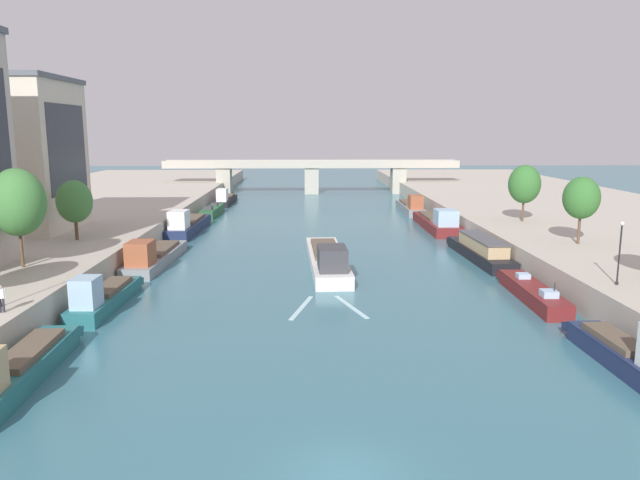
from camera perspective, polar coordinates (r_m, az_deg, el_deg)
ground_plane at (r=24.13m, az=2.34°, el=-21.57°), size 400.00×400.00×0.00m
quay_left at (r=83.67m, az=-25.69°, el=1.41°), size 36.00×170.00×2.42m
quay_right at (r=84.90m, az=24.54°, el=1.62°), size 36.00×170.00×2.42m
barge_midriver at (r=56.32m, az=0.71°, el=-1.76°), size 3.85×19.43×3.08m
wake_behind_barge at (r=44.20m, az=0.61°, el=-6.39°), size 5.60×5.99×0.03m
moored_boat_left_gap_after at (r=34.39m, az=-26.87°, el=-10.91°), size 2.57×12.67×3.14m
moored_boat_left_downstream at (r=46.31m, az=-19.83°, el=-5.08°), size 2.43×11.35×3.11m
moored_boat_left_upstream at (r=59.72m, az=-15.48°, el=-1.47°), size 3.30×15.20×3.08m
moored_boat_left_second at (r=77.25m, az=-12.45°, el=1.40°), size 3.26×15.87×3.45m
moored_boat_left_far at (r=92.62m, az=-10.19°, el=2.72°), size 2.37×10.67×2.39m
moored_boat_left_lone at (r=106.58m, az=-8.95°, el=3.86°), size 2.47×14.17×3.07m
moored_boat_right_second at (r=36.78m, az=27.19°, el=-9.51°), size 2.21×10.40×3.37m
moored_boat_right_near at (r=48.74m, az=19.47°, el=-4.67°), size 2.22×11.87×2.25m
moored_boat_right_midway at (r=62.06m, az=14.98°, el=-0.90°), size 3.15×15.27×2.39m
moored_boat_right_upstream at (r=79.80m, az=11.07°, el=1.69°), size 3.51×16.60×3.21m
moored_boat_right_lone at (r=96.01m, az=8.61°, el=3.18°), size 2.82×15.17×3.11m
tree_left_midway at (r=50.66m, az=-26.80°, el=3.21°), size 4.14×4.14×7.57m
tree_left_by_lamp at (r=61.54m, az=-22.29°, el=3.40°), size 3.34×3.34×5.72m
tree_right_midway at (r=59.84m, az=23.57°, el=3.67°), size 3.29×3.29×6.19m
tree_right_second at (r=72.56m, az=18.84°, el=5.04°), size 3.61×3.61×6.48m
lamppost_right_bank at (r=45.16m, az=26.57°, el=-0.87°), size 0.28×0.28×4.35m
building_left_corner at (r=70.81m, az=-27.76°, el=7.23°), size 13.42×12.47×15.77m
bridge_far at (r=122.93m, az=-0.81°, el=6.43°), size 59.53×4.40×6.76m
person_on_quay at (r=39.13m, az=-28.04°, el=-4.79°), size 0.50×0.30×1.62m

